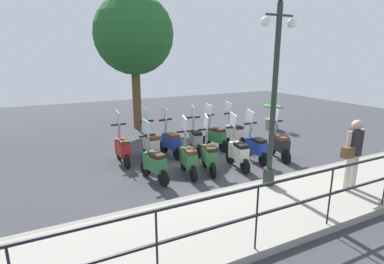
# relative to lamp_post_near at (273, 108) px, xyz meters

# --- Properties ---
(ground_plane) EXTENTS (28.00, 28.00, 0.00)m
(ground_plane) POSITION_rel_lamp_post_near_xyz_m (2.40, 0.20, -1.95)
(ground_plane) COLOR #38383D
(promenade_walkway) EXTENTS (2.20, 20.00, 0.15)m
(promenade_walkway) POSITION_rel_lamp_post_near_xyz_m (-0.75, 0.20, -1.88)
(promenade_walkway) COLOR gray
(promenade_walkway) RESTS_ON ground_plane
(fence_railing) EXTENTS (0.04, 16.03, 1.07)m
(fence_railing) POSITION_rel_lamp_post_near_xyz_m (-1.80, 0.20, -1.05)
(fence_railing) COLOR black
(fence_railing) RESTS_ON promenade_walkway
(lamp_post_near) EXTENTS (0.26, 0.90, 4.09)m
(lamp_post_near) POSITION_rel_lamp_post_near_xyz_m (0.00, 0.00, 0.00)
(lamp_post_near) COLOR #232D28
(lamp_post_near) RESTS_ON promenade_walkway
(pedestrian_with_bag) EXTENTS (0.32, 0.65, 1.59)m
(pedestrian_with_bag) POSITION_rel_lamp_post_near_xyz_m (-1.01, -1.44, -0.88)
(pedestrian_with_bag) COLOR beige
(pedestrian_with_bag) RESTS_ON promenade_walkway
(tree_distant) EXTENTS (3.28, 3.28, 5.56)m
(tree_distant) POSITION_rel_lamp_post_near_xyz_m (7.57, 0.89, 1.95)
(tree_distant) COLOR brown
(tree_distant) RESTS_ON ground_plane
(potted_palm) EXTENTS (1.06, 0.66, 1.05)m
(potted_palm) POSITION_rel_lamp_post_near_xyz_m (4.70, -4.18, -1.51)
(potted_palm) COLOR slate
(potted_palm) RESTS_ON ground_plane
(scooter_near_0) EXTENTS (1.22, 0.48, 1.54)m
(scooter_near_0) POSITION_rel_lamp_post_near_xyz_m (1.58, -1.75, -1.47)
(scooter_near_0) COLOR black
(scooter_near_0) RESTS_ON ground_plane
(scooter_near_1) EXTENTS (1.23, 0.44, 1.54)m
(scooter_near_1) POSITION_rel_lamp_post_near_xyz_m (1.68, -0.92, -1.47)
(scooter_near_1) COLOR black
(scooter_near_1) RESTS_ON ground_plane
(scooter_near_2) EXTENTS (1.23, 0.44, 1.54)m
(scooter_near_2) POSITION_rel_lamp_post_near_xyz_m (1.49, -0.17, -1.47)
(scooter_near_2) COLOR black
(scooter_near_2) RESTS_ON ground_plane
(scooter_near_3) EXTENTS (1.21, 0.52, 1.54)m
(scooter_near_3) POSITION_rel_lamp_post_near_xyz_m (1.62, 0.68, -1.47)
(scooter_near_3) COLOR black
(scooter_near_3) RESTS_ON ground_plane
(scooter_near_4) EXTENTS (1.23, 0.45, 1.54)m
(scooter_near_4) POSITION_rel_lamp_post_near_xyz_m (1.66, 1.27, -1.47)
(scooter_near_4) COLOR black
(scooter_near_4) RESTS_ON ground_plane
(scooter_near_5) EXTENTS (1.22, 0.51, 1.54)m
(scooter_near_5) POSITION_rel_lamp_post_near_xyz_m (1.72, 2.20, -1.47)
(scooter_near_5) COLOR black
(scooter_near_5) RESTS_ON ground_plane
(scooter_far_0) EXTENTS (1.23, 0.47, 1.54)m
(scooter_far_0) POSITION_rel_lamp_post_near_xyz_m (3.33, -1.29, -1.47)
(scooter_far_0) COLOR black
(scooter_far_0) RESTS_ON ground_plane
(scooter_far_1) EXTENTS (1.20, 0.54, 1.54)m
(scooter_far_1) POSITION_rel_lamp_post_near_xyz_m (3.28, -0.50, -1.47)
(scooter_far_1) COLOR black
(scooter_far_1) RESTS_ON ground_plane
(scooter_far_2) EXTENTS (1.22, 0.49, 1.54)m
(scooter_far_2) POSITION_rel_lamp_post_near_xyz_m (3.22, 0.26, -1.47)
(scooter_far_2) COLOR black
(scooter_far_2) RESTS_ON ground_plane
(scooter_far_3) EXTENTS (1.23, 0.46, 1.54)m
(scooter_far_3) POSITION_rel_lamp_post_near_xyz_m (3.28, 1.11, -1.47)
(scooter_far_3) COLOR black
(scooter_far_3) RESTS_ON ground_plane
(scooter_far_4) EXTENTS (1.23, 0.44, 1.54)m
(scooter_far_4) POSITION_rel_lamp_post_near_xyz_m (3.32, 1.73, -1.47)
(scooter_far_4) COLOR black
(scooter_far_4) RESTS_ON ground_plane
(scooter_far_5) EXTENTS (1.23, 0.44, 1.54)m
(scooter_far_5) POSITION_rel_lamp_post_near_xyz_m (3.28, 2.60, -1.47)
(scooter_far_5) COLOR black
(scooter_far_5) RESTS_ON ground_plane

